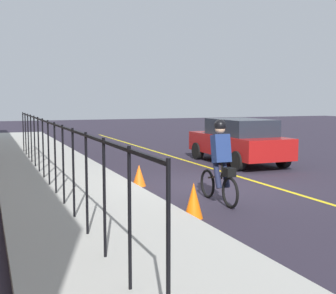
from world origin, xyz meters
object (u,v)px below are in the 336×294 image
object	(u,v)px
traffic_cone_far	(194,200)
traffic_cone_near	(139,175)
cyclist_lead	(220,162)
patrol_sedan	(238,140)

from	to	relation	value
traffic_cone_far	traffic_cone_near	bearing A→B (deg)	-1.06
cyclist_lead	patrol_sedan	size ratio (longest dim) A/B	0.41
traffic_cone_far	cyclist_lead	bearing A→B (deg)	-50.93
cyclist_lead	patrol_sedan	bearing A→B (deg)	-33.98
cyclist_lead	traffic_cone_far	xyz separation A→B (m)	(-0.85, 1.05, -0.57)
cyclist_lead	traffic_cone_far	distance (m)	1.46
patrol_sedan	cyclist_lead	bearing A→B (deg)	145.99
traffic_cone_near	cyclist_lead	bearing A→B (deg)	-158.86
patrol_sedan	traffic_cone_near	world-z (taller)	patrol_sedan
cyclist_lead	traffic_cone_near	distance (m)	2.80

